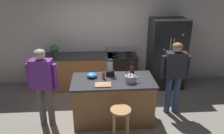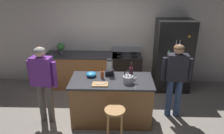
# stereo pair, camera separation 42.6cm
# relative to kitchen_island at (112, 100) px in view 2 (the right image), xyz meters

# --- Properties ---
(ground_plane) EXTENTS (14.00, 14.00, 0.00)m
(ground_plane) POSITION_rel_kitchen_island_xyz_m (0.00, 0.00, -0.46)
(ground_plane) COLOR gray
(back_wall) EXTENTS (8.00, 0.10, 2.70)m
(back_wall) POSITION_rel_kitchen_island_xyz_m (0.00, 1.95, 0.89)
(back_wall) COLOR silver
(back_wall) RESTS_ON ground_plane
(kitchen_island) EXTENTS (1.63, 0.83, 0.92)m
(kitchen_island) POSITION_rel_kitchen_island_xyz_m (0.00, 0.00, 0.00)
(kitchen_island) COLOR #9E6B3D
(kitchen_island) RESTS_ON ground_plane
(back_counter_run) EXTENTS (2.00, 0.64, 0.92)m
(back_counter_run) POSITION_rel_kitchen_island_xyz_m (-0.80, 1.55, -0.00)
(back_counter_run) COLOR #9E6B3D
(back_counter_run) RESTS_ON ground_plane
(refrigerator) EXTENTS (0.90, 0.73, 1.85)m
(refrigerator) POSITION_rel_kitchen_island_xyz_m (1.54, 1.50, 0.46)
(refrigerator) COLOR black
(refrigerator) RESTS_ON ground_plane
(stove_range) EXTENTS (0.76, 0.65, 1.10)m
(stove_range) POSITION_rel_kitchen_island_xyz_m (0.35, 1.52, 0.01)
(stove_range) COLOR black
(stove_range) RESTS_ON ground_plane
(person_by_island_left) EXTENTS (0.60, 0.27, 1.60)m
(person_by_island_left) POSITION_rel_kitchen_island_xyz_m (-1.34, -0.07, 0.50)
(person_by_island_left) COLOR #66605B
(person_by_island_left) RESTS_ON ground_plane
(person_by_sink_right) EXTENTS (0.60, 0.25, 1.60)m
(person_by_sink_right) POSITION_rel_kitchen_island_xyz_m (1.30, 0.18, 0.51)
(person_by_sink_right) COLOR #384C7A
(person_by_sink_right) RESTS_ON ground_plane
(bar_stool) EXTENTS (0.36, 0.36, 0.68)m
(bar_stool) POSITION_rel_kitchen_island_xyz_m (0.08, -0.69, 0.07)
(bar_stool) COLOR #B7844C
(bar_stool) RESTS_ON ground_plane
(potted_plant) EXTENTS (0.20, 0.20, 0.30)m
(potted_plant) POSITION_rel_kitchen_island_xyz_m (-1.38, 1.55, 0.63)
(potted_plant) COLOR #4C4C51
(potted_plant) RESTS_ON back_counter_run
(blender_appliance) EXTENTS (0.17, 0.17, 0.34)m
(blender_appliance) POSITION_rel_kitchen_island_xyz_m (-0.05, 0.23, 0.60)
(blender_appliance) COLOR black
(blender_appliance) RESTS_ON kitchen_island
(bottle_wine) EXTENTS (0.08, 0.08, 0.32)m
(bottle_wine) POSITION_rel_kitchen_island_xyz_m (0.39, 0.13, 0.57)
(bottle_wine) COLOR #471923
(bottle_wine) RESTS_ON kitchen_island
(bottle_cooking_sauce) EXTENTS (0.06, 0.06, 0.22)m
(bottle_cooking_sauce) POSITION_rel_kitchen_island_xyz_m (-0.19, 0.07, 0.54)
(bottle_cooking_sauce) COLOR #B24C26
(bottle_cooking_sauce) RESTS_ON kitchen_island
(mixing_bowl) EXTENTS (0.21, 0.21, 0.09)m
(mixing_bowl) POSITION_rel_kitchen_island_xyz_m (-0.42, 0.14, 0.50)
(mixing_bowl) COLOR #268CD8
(mixing_bowl) RESTS_ON kitchen_island
(tea_kettle) EXTENTS (0.28, 0.20, 0.27)m
(tea_kettle) POSITION_rel_kitchen_island_xyz_m (0.32, -0.14, 0.54)
(tea_kettle) COLOR #B7BABF
(tea_kettle) RESTS_ON kitchen_island
(cutting_board) EXTENTS (0.30, 0.20, 0.02)m
(cutting_board) POSITION_rel_kitchen_island_xyz_m (-0.21, -0.23, 0.47)
(cutting_board) COLOR #B7844C
(cutting_board) RESTS_ON kitchen_island
(chef_knife) EXTENTS (0.22, 0.10, 0.01)m
(chef_knife) POSITION_rel_kitchen_island_xyz_m (-0.19, -0.23, 0.48)
(chef_knife) COLOR #B7BABF
(chef_knife) RESTS_ON cutting_board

